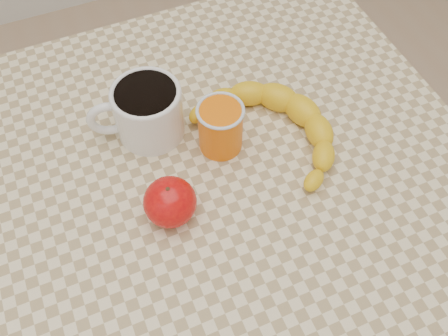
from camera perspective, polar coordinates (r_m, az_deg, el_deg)
name	(u,v)px	position (r m, az deg, el deg)	size (l,w,h in m)	color
ground	(224,323)	(1.45, 0.00, -17.30)	(3.00, 3.00, 0.00)	tan
table	(224,203)	(0.83, 0.00, -4.07)	(0.80, 0.80, 0.75)	beige
coffee_mug	(146,110)	(0.78, -8.87, 6.55)	(0.16, 0.13, 0.09)	white
orange_juice_glass	(220,127)	(0.76, -0.40, 4.72)	(0.07, 0.07, 0.08)	orange
apple	(170,202)	(0.70, -6.19, -3.88)	(0.10, 0.10, 0.07)	#A4050A
banana	(273,128)	(0.79, 5.65, 4.61)	(0.29, 0.34, 0.05)	yellow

